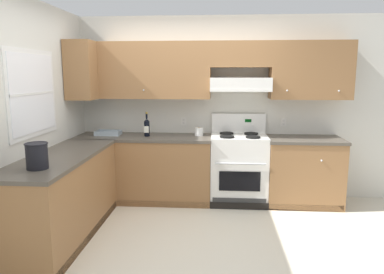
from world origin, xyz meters
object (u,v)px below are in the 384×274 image
Objects in this scene: wine_bottle at (147,127)px; bowl at (108,133)px; stove at (239,168)px; paper_towel_roll at (199,132)px; bucket at (37,155)px.

wine_bottle is 0.58m from bowl.
wine_bottle is at bearing -179.46° from stove.
stove is 10.25× the size of paper_towel_roll.
bucket is at bearing -136.39° from stove.
wine_bottle is 0.72m from paper_towel_roll.
bowl is 1.43× the size of bucket.
bucket is at bearing -92.50° from bowl.
paper_towel_roll is at bearing 7.51° from wine_bottle.
paper_towel_roll is at bearing 54.52° from bucket.
stove is 2.69m from bucket.
bowl is (-0.56, 0.06, -0.11)m from wine_bottle.
paper_towel_roll is at bearing 1.38° from bowl.
bucket is (-1.90, -1.81, 0.56)m from stove.
wine_bottle reaches higher than bowl.
wine_bottle is 1.91m from bucket.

